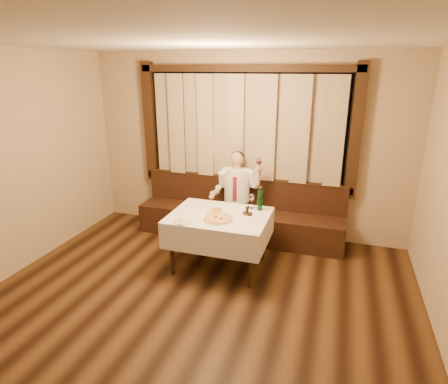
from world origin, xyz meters
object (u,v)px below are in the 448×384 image
(cruet_caddy, at_px, (248,212))
(seated_man, at_px, (236,189))
(banquette, at_px, (240,218))
(dining_table, at_px, (219,222))
(green_bottle, at_px, (260,200))
(pizza, at_px, (218,219))
(pasta_cream, at_px, (183,219))
(pasta_red, at_px, (216,209))

(cruet_caddy, distance_m, seated_man, 0.92)
(seated_man, bearing_deg, banquette, 65.23)
(dining_table, bearing_deg, seated_man, 92.50)
(green_bottle, relative_size, seated_man, 0.24)
(dining_table, distance_m, pizza, 0.21)
(pasta_cream, bearing_deg, green_bottle, 39.79)
(banquette, bearing_deg, pasta_cream, -104.13)
(dining_table, height_order, seated_man, seated_man)
(pizza, height_order, pasta_red, pasta_red)
(banquette, relative_size, cruet_caddy, 26.21)
(pasta_cream, height_order, cruet_caddy, cruet_caddy)
(dining_table, distance_m, green_bottle, 0.61)
(pasta_red, distance_m, green_bottle, 0.59)
(pizza, relative_size, pasta_cream, 1.57)
(dining_table, relative_size, seated_man, 0.93)
(pasta_cream, distance_m, cruet_caddy, 0.84)
(pizza, height_order, seated_man, seated_man)
(banquette, height_order, pasta_cream, banquette)
(pizza, bearing_deg, pasta_red, 112.76)
(pasta_red, height_order, cruet_caddy, cruet_caddy)
(banquette, bearing_deg, pizza, -88.09)
(seated_man, bearing_deg, green_bottle, -50.77)
(seated_man, bearing_deg, cruet_caddy, -64.88)
(green_bottle, bearing_deg, pasta_cream, -140.21)
(banquette, relative_size, dining_table, 2.52)
(pasta_red, relative_size, pasta_cream, 0.97)
(green_bottle, bearing_deg, pizza, -130.95)
(banquette, bearing_deg, seated_man, -114.77)
(pasta_red, bearing_deg, banquette, 85.47)
(pizza, distance_m, seated_man, 1.11)
(dining_table, relative_size, pizza, 3.36)
(pizza, height_order, pasta_cream, pasta_cream)
(pizza, xyz_separation_m, green_bottle, (0.42, 0.49, 0.12))
(pizza, bearing_deg, pasta_cream, -154.18)
(pasta_cream, bearing_deg, pasta_red, 59.01)
(pizza, bearing_deg, banquette, 91.91)
(pizza, relative_size, cruet_caddy, 3.10)
(pizza, bearing_deg, cruet_caddy, 41.10)
(cruet_caddy, bearing_deg, green_bottle, 84.95)
(seated_man, bearing_deg, pizza, -85.83)
(pizza, distance_m, pasta_cream, 0.43)
(green_bottle, bearing_deg, dining_table, -145.69)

